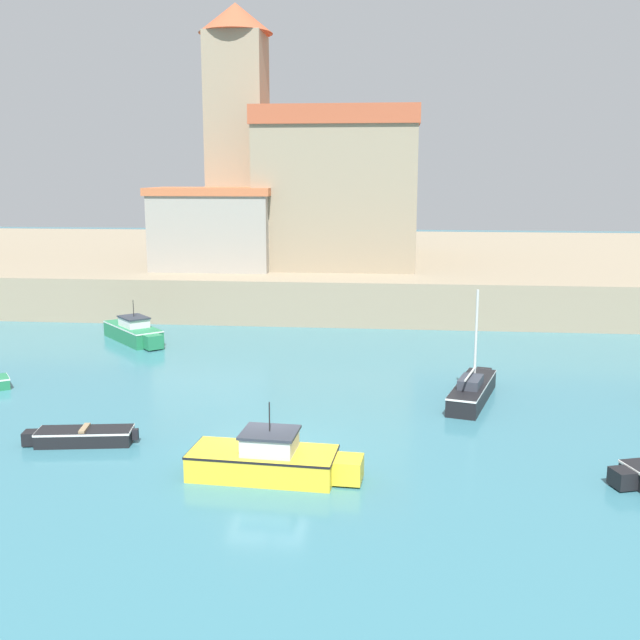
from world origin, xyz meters
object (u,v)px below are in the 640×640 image
object	(u,v)px
motorboat_green_3	(134,332)
church	(328,179)
sailboat_black_5	(473,390)
motorboat_yellow_0	(269,460)
dinghy_black_2	(82,436)
harbor_shed_near_wharf	(214,228)

from	to	relation	value
motorboat_green_3	church	bearing A→B (deg)	61.77
motorboat_green_3	sailboat_black_5	bearing A→B (deg)	-27.87
sailboat_black_5	motorboat_yellow_0	bearing A→B (deg)	-129.12
dinghy_black_2	harbor_shed_near_wharf	world-z (taller)	harbor_shed_near_wharf
harbor_shed_near_wharf	motorboat_yellow_0	bearing A→B (deg)	-73.27
sailboat_black_5	harbor_shed_near_wharf	world-z (taller)	harbor_shed_near_wharf
motorboat_green_3	sailboat_black_5	xyz separation A→B (m)	(17.19, -9.09, -0.08)
motorboat_yellow_0	church	bearing A→B (deg)	92.26
motorboat_green_3	sailboat_black_5	distance (m)	19.44
motorboat_green_3	sailboat_black_5	size ratio (longest dim) A/B	0.87
motorboat_green_3	sailboat_black_5	world-z (taller)	sailboat_black_5
motorboat_yellow_0	dinghy_black_2	bearing A→B (deg)	162.76
dinghy_black_2	motorboat_green_3	size ratio (longest dim) A/B	0.81
motorboat_yellow_0	sailboat_black_5	xyz separation A→B (m)	(6.80, 8.37, -0.07)
motorboat_yellow_0	sailboat_black_5	world-z (taller)	sailboat_black_5
motorboat_green_3	harbor_shed_near_wharf	world-z (taller)	harbor_shed_near_wharf
sailboat_black_5	church	world-z (taller)	church
dinghy_black_2	motorboat_yellow_0	bearing A→B (deg)	-17.24
motorboat_yellow_0	church	distance (m)	35.22
sailboat_black_5	church	distance (m)	28.33
sailboat_black_5	church	size ratio (longest dim) A/B	0.31
sailboat_black_5	church	xyz separation A→B (m)	(-8.16, 25.90, 8.07)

